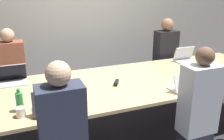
# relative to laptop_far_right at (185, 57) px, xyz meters

# --- Properties ---
(ground_plane) EXTENTS (24.00, 24.00, 0.00)m
(ground_plane) POSITION_rel_laptop_far_right_xyz_m (-1.30, -0.47, -0.85)
(ground_plane) COLOR #2D2D38
(curtain_wall) EXTENTS (12.00, 0.06, 2.80)m
(curtain_wall) POSITION_rel_laptop_far_right_xyz_m (-1.30, 1.45, 0.55)
(curtain_wall) COLOR beige
(curtain_wall) RESTS_ON ground_plane
(conference_table) EXTENTS (4.55, 1.41, 0.77)m
(conference_table) POSITION_rel_laptop_far_right_xyz_m (-1.30, -0.47, -0.12)
(conference_table) COLOR #D6B77F
(conference_table) RESTS_ON ground_plane
(laptop_far_right) EXTENTS (0.37, 0.25, 0.25)m
(laptop_far_right) POSITION_rel_laptop_far_right_xyz_m (0.00, 0.00, 0.00)
(laptop_far_right) COLOR #B7B7BC
(laptop_far_right) RESTS_ON conference_table
(person_far_right) EXTENTS (0.40, 0.24, 1.45)m
(person_far_right) POSITION_rel_laptop_far_right_xyz_m (-0.08, 0.47, -0.14)
(person_far_right) COLOR #2D2D38
(person_far_right) RESTS_ON ground_plane
(laptop_near_left) EXTENTS (0.34, 0.26, 0.26)m
(laptop_near_left) POSITION_rel_laptop_far_right_xyz_m (-2.39, -0.99, 0.00)
(laptop_near_left) COLOR #333338
(laptop_near_left) RESTS_ON conference_table
(cup_near_left) EXTENTS (0.09, 0.09, 0.10)m
(cup_near_left) POSITION_rel_laptop_far_right_xyz_m (-2.66, -0.96, -0.02)
(cup_near_left) COLOR white
(cup_near_left) RESTS_ON conference_table
(bottle_near_left) EXTENTS (0.07, 0.07, 0.25)m
(bottle_near_left) POSITION_rel_laptop_far_right_xyz_m (-2.66, -0.84, 0.04)
(bottle_near_left) COLOR green
(bottle_near_left) RESTS_ON conference_table
(laptop_far_left) EXTENTS (0.36, 0.26, 0.25)m
(laptop_far_left) POSITION_rel_laptop_far_right_xyz_m (-2.72, 0.01, 0.00)
(laptop_far_left) COLOR silver
(laptop_far_left) RESTS_ON conference_table
(person_far_left) EXTENTS (0.40, 0.24, 1.42)m
(person_far_left) POSITION_rel_laptop_far_right_xyz_m (-2.73, 0.53, -0.16)
(person_far_left) COLOR #2D2D38
(person_far_left) RESTS_ON ground_plane
(laptop_near_midright) EXTENTS (0.35, 0.22, 0.21)m
(laptop_near_midright) POSITION_rel_laptop_far_right_xyz_m (-0.77, -1.01, -0.01)
(laptop_near_midright) COLOR silver
(laptop_near_midright) RESTS_ON conference_table
(person_near_midright) EXTENTS (0.40, 0.24, 1.42)m
(person_near_midright) POSITION_rel_laptop_far_right_xyz_m (-0.86, -1.39, -0.16)
(person_near_midright) COLOR #2D2D38
(person_near_midright) RESTS_ON ground_plane
(cup_near_midright) EXTENTS (0.08, 0.08, 0.10)m
(cup_near_midright) POSITION_rel_laptop_far_right_xyz_m (-0.50, -0.94, -0.02)
(cup_near_midright) COLOR white
(cup_near_midright) RESTS_ON conference_table
(stapler) EXTENTS (0.12, 0.15, 0.05)m
(stapler) POSITION_rel_laptop_far_right_xyz_m (-1.47, -0.53, -0.05)
(stapler) COLOR black
(stapler) RESTS_ON conference_table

